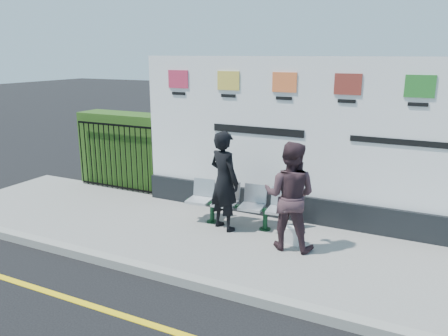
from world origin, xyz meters
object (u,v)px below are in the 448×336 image
billboard (344,156)px  woman_left (224,181)px  bench (238,215)px  woman_right (290,196)px

billboard → woman_left: 2.14m
woman_left → bench: bearing=-106.3°
billboard → bench: billboard is taller
billboard → woman_right: bearing=-113.6°
billboard → woman_right: 1.46m
bench → woman_left: (-0.18, -0.22, 0.68)m
bench → billboard: bearing=20.5°
bench → woman_right: 1.37m
billboard → woman_left: size_ratio=4.51×
woman_left → woman_right: bearing=-168.9°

